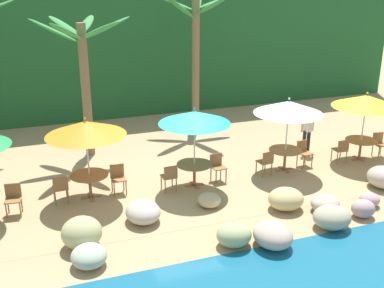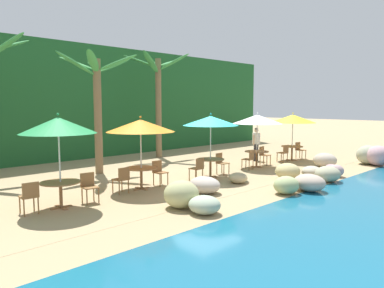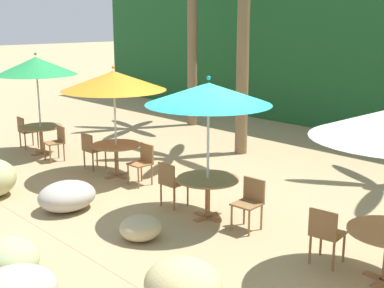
{
  "view_description": "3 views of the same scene",
  "coord_description": "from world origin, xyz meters",
  "px_view_note": "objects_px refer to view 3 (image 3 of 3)",
  "views": [
    {
      "loc": [
        -4.34,
        -12.8,
        6.29
      ],
      "look_at": [
        0.31,
        0.15,
        1.28
      ],
      "focal_mm": 44.25,
      "sensor_mm": 36.0,
      "label": 1
    },
    {
      "loc": [
        -10.32,
        -9.88,
        2.86
      ],
      "look_at": [
        -0.67,
        -0.09,
        1.39
      ],
      "focal_mm": 34.62,
      "sensor_mm": 36.0,
      "label": 2
    },
    {
      "loc": [
        6.42,
        -6.31,
        3.48
      ],
      "look_at": [
        -0.73,
        0.39,
        1.08
      ],
      "focal_mm": 48.44,
      "sensor_mm": 36.0,
      "label": 3
    }
  ],
  "objects_px": {
    "dining_table_orange": "(116,150)",
    "chair_orange_inland": "(91,148)",
    "chair_green_inland": "(25,130)",
    "chair_teal_inland": "(171,181)",
    "dining_table_teal": "(208,185)",
    "umbrella_teal": "(208,94)",
    "chair_green_seaward": "(57,140)",
    "chair_white_inland": "(325,232)",
    "dining_table_green": "(41,131)",
    "palm_tree_second": "(244,21)",
    "chair_teal_seaward": "(250,200)",
    "chair_orange_seaward": "(143,161)",
    "palm_tree_nearest": "(192,7)",
    "umbrella_orange": "(114,81)",
    "umbrella_green": "(36,66)"
  },
  "relations": [
    {
      "from": "dining_table_orange",
      "to": "chair_orange_inland",
      "type": "height_order",
      "value": "chair_orange_inland"
    },
    {
      "from": "chair_green_inland",
      "to": "chair_teal_inland",
      "type": "distance_m",
      "value": 6.15
    },
    {
      "from": "chair_teal_inland",
      "to": "chair_green_inland",
      "type": "bearing_deg",
      "value": 179.27
    },
    {
      "from": "dining_table_orange",
      "to": "dining_table_teal",
      "type": "relative_size",
      "value": 1.0
    },
    {
      "from": "umbrella_teal",
      "to": "chair_green_inland",
      "type": "bearing_deg",
      "value": -179.55
    },
    {
      "from": "chair_green_seaward",
      "to": "umbrella_teal",
      "type": "height_order",
      "value": "umbrella_teal"
    },
    {
      "from": "dining_table_teal",
      "to": "chair_green_inland",
      "type": "bearing_deg",
      "value": -179.55
    },
    {
      "from": "chair_green_seaward",
      "to": "chair_white_inland",
      "type": "xyz_separation_m",
      "value": [
        7.73,
        -0.04,
        0.0
      ]
    },
    {
      "from": "dining_table_orange",
      "to": "dining_table_green",
      "type": "bearing_deg",
      "value": -174.46
    },
    {
      "from": "chair_green_seaward",
      "to": "palm_tree_second",
      "type": "bearing_deg",
      "value": 56.18
    },
    {
      "from": "umbrella_teal",
      "to": "chair_teal_seaward",
      "type": "relative_size",
      "value": 2.91
    },
    {
      "from": "chair_orange_inland",
      "to": "dining_table_teal",
      "type": "xyz_separation_m",
      "value": [
        4.01,
        -0.15,
        0.1
      ]
    },
    {
      "from": "chair_orange_seaward",
      "to": "palm_tree_nearest",
      "type": "height_order",
      "value": "palm_tree_nearest"
    },
    {
      "from": "umbrella_orange",
      "to": "chair_orange_inland",
      "type": "height_order",
      "value": "umbrella_orange"
    },
    {
      "from": "chair_orange_seaward",
      "to": "palm_tree_nearest",
      "type": "distance_m",
      "value": 7.28
    },
    {
      "from": "chair_green_inland",
      "to": "chair_teal_seaward",
      "type": "xyz_separation_m",
      "value": [
        7.83,
        0.23,
        0.0
      ]
    },
    {
      "from": "dining_table_orange",
      "to": "chair_teal_inland",
      "type": "bearing_deg",
      "value": -9.71
    },
    {
      "from": "palm_tree_second",
      "to": "chair_teal_inland",
      "type": "bearing_deg",
      "value": -65.68
    },
    {
      "from": "umbrella_orange",
      "to": "chair_orange_inland",
      "type": "relative_size",
      "value": 2.85
    },
    {
      "from": "chair_teal_seaward",
      "to": "chair_green_inland",
      "type": "bearing_deg",
      "value": -178.35
    },
    {
      "from": "chair_teal_inland",
      "to": "palm_tree_nearest",
      "type": "relative_size",
      "value": 0.16
    },
    {
      "from": "dining_table_teal",
      "to": "chair_white_inland",
      "type": "distance_m",
      "value": 2.45
    },
    {
      "from": "chair_teal_inland",
      "to": "umbrella_green",
      "type": "bearing_deg",
      "value": 178.82
    },
    {
      "from": "chair_green_inland",
      "to": "chair_orange_seaward",
      "type": "distance_m",
      "value": 4.7
    },
    {
      "from": "umbrella_teal",
      "to": "palm_tree_second",
      "type": "distance_m",
      "value": 4.86
    },
    {
      "from": "dining_table_teal",
      "to": "chair_teal_seaward",
      "type": "relative_size",
      "value": 1.26
    },
    {
      "from": "chair_orange_inland",
      "to": "palm_tree_second",
      "type": "distance_m",
      "value": 4.92
    },
    {
      "from": "umbrella_orange",
      "to": "umbrella_teal",
      "type": "height_order",
      "value": "umbrella_teal"
    },
    {
      "from": "palm_tree_second",
      "to": "chair_green_inland",
      "type": "bearing_deg",
      "value": -137.72
    },
    {
      "from": "chair_green_inland",
      "to": "palm_tree_nearest",
      "type": "bearing_deg",
      "value": 82.57
    },
    {
      "from": "chair_white_inland",
      "to": "chair_teal_seaward",
      "type": "bearing_deg",
      "value": 171.56
    },
    {
      "from": "chair_green_inland",
      "to": "chair_teal_seaward",
      "type": "distance_m",
      "value": 7.84
    },
    {
      "from": "chair_teal_seaward",
      "to": "palm_tree_second",
      "type": "xyz_separation_m",
      "value": [
        -3.5,
        3.72,
        2.89
      ]
    },
    {
      "from": "umbrella_orange",
      "to": "palm_tree_nearest",
      "type": "xyz_separation_m",
      "value": [
        -3.11,
        5.23,
        1.66
      ]
    },
    {
      "from": "chair_green_seaward",
      "to": "chair_orange_inland",
      "type": "relative_size",
      "value": 1.0
    },
    {
      "from": "dining_table_green",
      "to": "dining_table_teal",
      "type": "bearing_deg",
      "value": 0.23
    },
    {
      "from": "umbrella_green",
      "to": "chair_green_seaward",
      "type": "xyz_separation_m",
      "value": [
        0.85,
        -0.01,
        -1.78
      ]
    },
    {
      "from": "chair_teal_inland",
      "to": "palm_tree_nearest",
      "type": "height_order",
      "value": "palm_tree_nearest"
    },
    {
      "from": "chair_orange_seaward",
      "to": "chair_white_inland",
      "type": "relative_size",
      "value": 1.0
    },
    {
      "from": "dining_table_teal",
      "to": "chair_teal_seaward",
      "type": "bearing_deg",
      "value": 11.45
    },
    {
      "from": "dining_table_orange",
      "to": "palm_tree_nearest",
      "type": "relative_size",
      "value": 0.2
    },
    {
      "from": "dining_table_green",
      "to": "chair_teal_seaward",
      "type": "bearing_deg",
      "value": 1.59
    },
    {
      "from": "umbrella_orange",
      "to": "palm_tree_nearest",
      "type": "height_order",
      "value": "palm_tree_nearest"
    },
    {
      "from": "chair_orange_inland",
      "to": "chair_orange_seaward",
      "type": "bearing_deg",
      "value": 7.03
    },
    {
      "from": "chair_orange_seaward",
      "to": "palm_tree_second",
      "type": "height_order",
      "value": "palm_tree_second"
    },
    {
      "from": "chair_teal_seaward",
      "to": "chair_orange_inland",
      "type": "bearing_deg",
      "value": -179.74
    },
    {
      "from": "umbrella_orange",
      "to": "dining_table_teal",
      "type": "relative_size",
      "value": 2.26
    },
    {
      "from": "umbrella_green",
      "to": "chair_teal_inland",
      "type": "xyz_separation_m",
      "value": [
        5.3,
        -0.11,
        -1.78
      ]
    },
    {
      "from": "chair_teal_seaward",
      "to": "chair_teal_inland",
      "type": "bearing_deg",
      "value": -169.79
    },
    {
      "from": "chair_green_seaward",
      "to": "palm_tree_second",
      "type": "distance_m",
      "value": 5.54
    }
  ]
}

